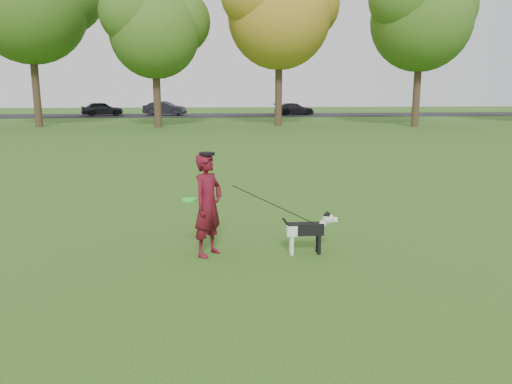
{
  "coord_description": "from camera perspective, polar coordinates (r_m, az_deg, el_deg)",
  "views": [
    {
      "loc": [
        -0.4,
        -7.54,
        2.55
      ],
      "look_at": [
        0.24,
        0.07,
        0.95
      ],
      "focal_mm": 35.0,
      "sensor_mm": 36.0,
      "label": 1
    }
  ],
  "objects": [
    {
      "name": "road",
      "position": [
        47.61,
        -4.39,
        8.74
      ],
      "size": [
        120.0,
        7.0,
        0.02
      ],
      "primitive_type": "cube",
      "color": "black",
      "rests_on": "ground"
    },
    {
      "name": "man",
      "position": [
        7.65,
        -5.5,
        -1.48
      ],
      "size": [
        0.65,
        0.69,
        1.59
      ],
      "primitive_type": "imported",
      "rotation": [
        0.0,
        0.0,
        0.93
      ],
      "color": "#520B1F",
      "rests_on": "ground"
    },
    {
      "name": "car_mid",
      "position": [
        47.79,
        -10.38,
        9.38
      ],
      "size": [
        4.12,
        2.15,
        1.29
      ],
      "primitive_type": "imported",
      "rotation": [
        0.0,
        0.0,
        1.36
      ],
      "color": "black",
      "rests_on": "road"
    },
    {
      "name": "ground",
      "position": [
        7.97,
        -1.69,
        -6.83
      ],
      "size": [
        120.0,
        120.0,
        0.0
      ],
      "primitive_type": "plane",
      "color": "#285116",
      "rests_on": "ground"
    },
    {
      "name": "man_held_items",
      "position": [
        7.61,
        0.8,
        -0.9
      ],
      "size": [
        2.09,
        0.28,
        1.15
      ],
      "color": "#20FF33",
      "rests_on": "ground"
    },
    {
      "name": "car_left",
      "position": [
        48.66,
        -17.17,
        9.08
      ],
      "size": [
        4.0,
        2.64,
        1.27
      ],
      "primitive_type": "imported",
      "rotation": [
        0.0,
        0.0,
        1.91
      ],
      "color": "black",
      "rests_on": "road"
    },
    {
      "name": "tree_row",
      "position": [
        33.97,
        -6.93,
        19.97
      ],
      "size": [
        51.74,
        8.86,
        12.01
      ],
      "color": "#38281C",
      "rests_on": "ground"
    },
    {
      "name": "dog",
      "position": [
        7.81,
        6.15,
        -4.1
      ],
      "size": [
        0.89,
        0.18,
        0.68
      ],
      "color": "black",
      "rests_on": "ground"
    },
    {
      "name": "car_right",
      "position": [
        48.2,
        4.4,
        9.45
      ],
      "size": [
        4.0,
        2.11,
        1.1
      ],
      "primitive_type": "imported",
      "rotation": [
        0.0,
        0.0,
        1.72
      ],
      "color": "black",
      "rests_on": "road"
    }
  ]
}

